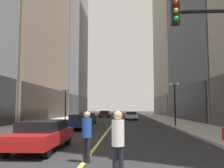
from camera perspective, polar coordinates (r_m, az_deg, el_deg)
ground_plane at (r=39.67m, az=0.94°, el=-8.29°), size 200.00×200.00×0.00m
sidewalk_left at (r=40.81m, az=-10.83°, el=-8.01°), size 4.50×78.00×0.15m
sidewalk_right at (r=40.22m, az=12.89°, el=-8.01°), size 4.50×78.00×0.15m
lane_centre_stripe at (r=39.67m, az=0.94°, el=-8.29°), size 0.16×70.00×0.01m
building_left_far at (r=71.18m, az=-12.28°, el=14.10°), size 12.56×26.00×51.53m
car_red at (r=11.77m, az=-15.93°, el=-11.10°), size 1.89×4.73×1.32m
car_navy at (r=22.17m, az=-7.50°, el=-8.56°), size 1.80×4.28×1.32m
car_black at (r=29.69m, az=-5.75°, el=-7.80°), size 1.82×4.42×1.32m
car_white at (r=39.44m, az=4.39°, el=-7.25°), size 1.98×4.83×1.32m
car_maroon at (r=50.36m, az=-1.66°, el=-6.89°), size 2.01×4.70×1.32m
pedestrian_in_white_shirt at (r=6.75m, az=1.40°, el=-12.63°), size 0.38×0.38×1.82m
pedestrian_in_blue_hoodie at (r=8.89m, az=-5.85°, el=-11.08°), size 0.47×0.47×1.78m
street_lamp_left_far at (r=33.08m, az=-10.72°, el=-3.10°), size 1.06×0.36×4.43m
street_lamp_right_mid at (r=25.29m, az=14.32°, el=-2.30°), size 1.06×0.36×4.43m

